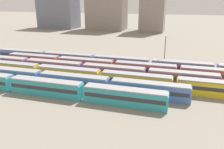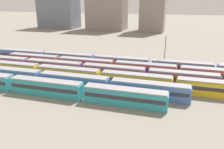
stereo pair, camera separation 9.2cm
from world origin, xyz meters
name	(u,v)px [view 2 (the right image)]	position (x,y,z in m)	size (l,w,h in m)	color
ground_plane	(21,72)	(0.00, 13.00, 0.00)	(600.00, 600.00, 0.00)	gray
train_track_0	(46,87)	(17.29, 0.00, 1.90)	(55.80, 3.06, 3.75)	teal
train_track_1	(74,82)	(21.85, 5.20, 1.90)	(55.80, 3.06, 3.75)	#4C70BC
train_track_2	(101,77)	(27.15, 10.40, 1.90)	(74.70, 3.06, 3.75)	yellow
train_track_3	(83,69)	(19.65, 15.60, 1.90)	(74.70, 3.06, 3.75)	#6B429E
train_track_4	(114,67)	(27.84, 20.80, 1.90)	(74.70, 3.06, 3.75)	#BC4C38
train_track_5	(121,63)	(28.71, 26.00, 1.90)	(93.60, 3.06, 3.75)	#4C70BC
catenary_pole_1	(165,51)	(42.17, 28.85, 5.86)	(0.24, 3.20, 10.61)	#4C4C51
distant_building_0	(59,10)	(-45.64, 119.90, 13.52)	(28.72, 18.21, 27.04)	slate
distant_building_1	(107,7)	(-6.31, 119.90, 16.06)	(27.42, 18.42, 32.12)	gray
distant_building_2	(153,7)	(27.18, 119.90, 16.24)	(16.35, 19.00, 32.49)	gray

